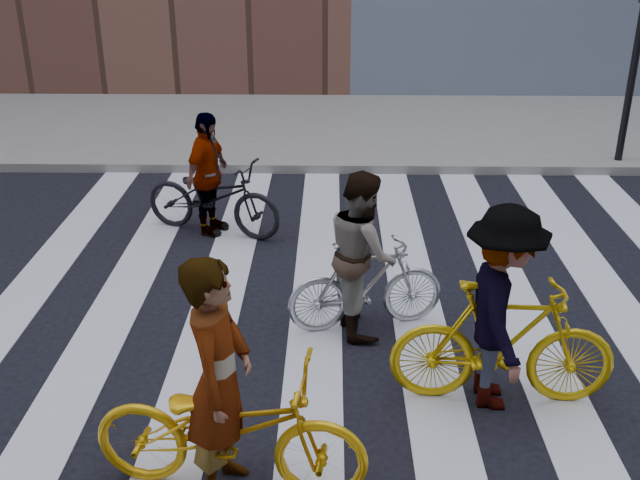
{
  "coord_description": "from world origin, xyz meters",
  "views": [
    {
      "loc": [
        -0.38,
        -6.65,
        4.03
      ],
      "look_at": [
        -0.5,
        0.3,
        0.92
      ],
      "focal_mm": 42.0,
      "sensor_mm": 36.0,
      "label": 1
    }
  ],
  "objects_px": {
    "rider_mid": "(362,253)",
    "rider_rear": "(208,174)",
    "rider_right": "(501,309)",
    "bike_dark_rear": "(213,197)",
    "rider_left": "(219,380)",
    "bike_yellow_right": "(503,343)",
    "bike_silver_mid": "(366,285)",
    "bike_yellow_left": "(229,429)"
  },
  "relations": [
    {
      "from": "bike_silver_mid",
      "to": "rider_right",
      "type": "relative_size",
      "value": 0.89
    },
    {
      "from": "rider_left",
      "to": "bike_yellow_left",
      "type": "bearing_deg",
      "value": -83.04
    },
    {
      "from": "rider_mid",
      "to": "rider_right",
      "type": "xyz_separation_m",
      "value": [
        1.13,
        -1.24,
        0.07
      ]
    },
    {
      "from": "rider_rear",
      "to": "bike_yellow_right",
      "type": "bearing_deg",
      "value": -120.44
    },
    {
      "from": "rider_mid",
      "to": "rider_right",
      "type": "relative_size",
      "value": 0.93
    },
    {
      "from": "bike_yellow_left",
      "to": "bike_yellow_right",
      "type": "height_order",
      "value": "bike_yellow_right"
    },
    {
      "from": "bike_dark_rear",
      "to": "rider_left",
      "type": "height_order",
      "value": "rider_left"
    },
    {
      "from": "bike_silver_mid",
      "to": "bike_dark_rear",
      "type": "xyz_separation_m",
      "value": [
        -1.93,
        2.44,
        0.02
      ]
    },
    {
      "from": "rider_rear",
      "to": "bike_silver_mid",
      "type": "bearing_deg",
      "value": -121.57
    },
    {
      "from": "bike_dark_rear",
      "to": "rider_right",
      "type": "bearing_deg",
      "value": -121.36
    },
    {
      "from": "rider_left",
      "to": "rider_right",
      "type": "distance_m",
      "value": 2.5
    },
    {
      "from": "rider_right",
      "to": "rider_rear",
      "type": "height_order",
      "value": "rider_right"
    },
    {
      "from": "rider_left",
      "to": "rider_mid",
      "type": "relative_size",
      "value": 1.13
    },
    {
      "from": "bike_dark_rear",
      "to": "rider_rear",
      "type": "distance_m",
      "value": 0.32
    },
    {
      "from": "bike_silver_mid",
      "to": "rider_left",
      "type": "distance_m",
      "value": 2.69
    },
    {
      "from": "rider_mid",
      "to": "rider_rear",
      "type": "height_order",
      "value": "rider_mid"
    },
    {
      "from": "bike_silver_mid",
      "to": "rider_rear",
      "type": "distance_m",
      "value": 3.16
    },
    {
      "from": "bike_yellow_right",
      "to": "rider_mid",
      "type": "height_order",
      "value": "rider_mid"
    },
    {
      "from": "bike_yellow_right",
      "to": "rider_left",
      "type": "xyz_separation_m",
      "value": [
        -2.27,
        -1.14,
        0.38
      ]
    },
    {
      "from": "bike_silver_mid",
      "to": "rider_mid",
      "type": "distance_m",
      "value": 0.37
    },
    {
      "from": "rider_left",
      "to": "rider_right",
      "type": "height_order",
      "value": "rider_left"
    },
    {
      "from": "rider_left",
      "to": "rider_rear",
      "type": "height_order",
      "value": "rider_left"
    },
    {
      "from": "rider_right",
      "to": "rider_mid",
      "type": "bearing_deg",
      "value": 44.74
    },
    {
      "from": "bike_dark_rear",
      "to": "rider_left",
      "type": "distance_m",
      "value": 4.91
    },
    {
      "from": "bike_yellow_right",
      "to": "bike_silver_mid",
      "type": "bearing_deg",
      "value": 44.74
    },
    {
      "from": "rider_right",
      "to": "rider_rear",
      "type": "relative_size",
      "value": 1.12
    },
    {
      "from": "rider_left",
      "to": "rider_rear",
      "type": "bearing_deg",
      "value": 16.84
    },
    {
      "from": "rider_mid",
      "to": "rider_right",
      "type": "height_order",
      "value": "rider_right"
    },
    {
      "from": "bike_silver_mid",
      "to": "bike_yellow_right",
      "type": "bearing_deg",
      "value": -150.61
    },
    {
      "from": "bike_yellow_left",
      "to": "rider_rear",
      "type": "xyz_separation_m",
      "value": [
        -0.89,
        4.83,
        0.29
      ]
    },
    {
      "from": "bike_yellow_left",
      "to": "bike_silver_mid",
      "type": "xyz_separation_m",
      "value": [
        1.09,
        2.38,
        -0.05
      ]
    },
    {
      "from": "rider_right",
      "to": "bike_yellow_right",
      "type": "bearing_deg",
      "value": -87.57
    },
    {
      "from": "bike_yellow_left",
      "to": "bike_dark_rear",
      "type": "relative_size",
      "value": 1.06
    },
    {
      "from": "rider_right",
      "to": "bike_silver_mid",
      "type": "bearing_deg",
      "value": 43.46
    },
    {
      "from": "bike_yellow_left",
      "to": "rider_mid",
      "type": "relative_size",
      "value": 1.2
    },
    {
      "from": "bike_yellow_left",
      "to": "bike_dark_rear",
      "type": "xyz_separation_m",
      "value": [
        -0.84,
        4.83,
        -0.03
      ]
    },
    {
      "from": "bike_yellow_right",
      "to": "bike_dark_rear",
      "type": "xyz_separation_m",
      "value": [
        -3.07,
        3.69,
        -0.07
      ]
    },
    {
      "from": "rider_left",
      "to": "rider_right",
      "type": "relative_size",
      "value": 1.04
    },
    {
      "from": "bike_dark_rear",
      "to": "rider_mid",
      "type": "bearing_deg",
      "value": -123.01
    },
    {
      "from": "bike_yellow_left",
      "to": "rider_left",
      "type": "relative_size",
      "value": 1.07
    },
    {
      "from": "bike_yellow_left",
      "to": "rider_right",
      "type": "height_order",
      "value": "rider_right"
    },
    {
      "from": "bike_silver_mid",
      "to": "bike_yellow_right",
      "type": "distance_m",
      "value": 1.68
    }
  ]
}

